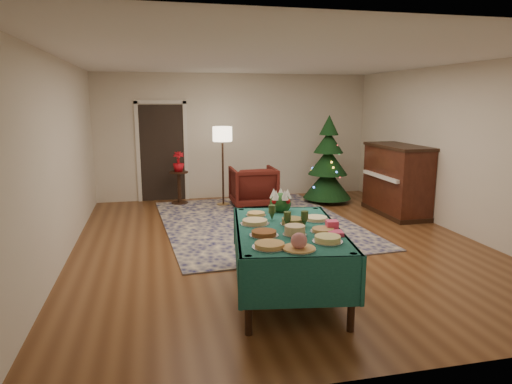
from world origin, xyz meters
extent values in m
plane|color=#593319|center=(0.00, 0.00, 0.00)|extent=(7.00, 7.00, 0.00)
plane|color=white|center=(0.00, 0.00, 2.70)|extent=(7.00, 7.00, 0.00)
plane|color=beige|center=(0.00, 3.50, 1.35)|extent=(6.00, 0.00, 6.00)
plane|color=beige|center=(0.00, -3.50, 1.35)|extent=(6.00, 0.00, 6.00)
plane|color=beige|center=(-3.00, 0.00, 1.35)|extent=(0.00, 7.00, 7.00)
plane|color=beige|center=(3.00, 0.00, 1.35)|extent=(0.00, 7.00, 7.00)
cube|color=black|center=(-1.60, 3.48, 1.02)|extent=(0.92, 0.02, 2.04)
cube|color=silver|center=(-2.10, 3.48, 1.05)|extent=(0.08, 0.04, 2.14)
cube|color=silver|center=(-1.10, 3.48, 1.05)|extent=(0.08, 0.04, 2.14)
cube|color=silver|center=(-1.60, 3.48, 2.10)|extent=(1.08, 0.04, 0.08)
cube|color=#121544|center=(-0.05, 1.17, 0.01)|extent=(3.47, 4.40, 0.02)
cylinder|color=black|center=(-1.01, -2.63, 0.38)|extent=(0.07, 0.07, 0.76)
cylinder|color=black|center=(-0.73, -0.88, 0.38)|extent=(0.07, 0.07, 0.76)
cylinder|color=black|center=(-0.06, -2.78, 0.38)|extent=(0.07, 0.07, 0.76)
cylinder|color=black|center=(0.21, -1.03, 0.38)|extent=(0.07, 0.07, 0.76)
cube|color=#154B40|center=(-0.40, -1.83, 0.74)|extent=(1.41, 2.08, 0.04)
cube|color=#154B40|center=(-0.25, -0.88, 0.52)|extent=(1.14, 0.21, 0.48)
cube|color=#154B40|center=(-0.55, -2.77, 0.52)|extent=(1.14, 0.21, 0.48)
cube|color=#154B40|center=(0.15, -1.91, 0.52)|extent=(0.34, 1.94, 0.48)
cube|color=#154B40|center=(-0.94, -1.74, 0.52)|extent=(0.34, 1.94, 0.48)
cylinder|color=silver|center=(-0.77, -2.44, 0.77)|extent=(0.33, 0.33, 0.01)
cylinder|color=tan|center=(-0.77, -2.44, 0.79)|extent=(0.28, 0.28, 0.04)
cylinder|color=silver|center=(-0.52, -2.57, 0.77)|extent=(0.32, 0.32, 0.01)
sphere|color=#CC727A|center=(-0.52, -2.57, 0.85)|extent=(0.15, 0.15, 0.15)
cylinder|color=silver|center=(-0.17, -2.40, 0.77)|extent=(0.30, 0.30, 0.01)
cylinder|color=#D8D172|center=(-0.17, -2.40, 0.80)|extent=(0.25, 0.25, 0.05)
cylinder|color=silver|center=(-0.72, -2.06, 0.77)|extent=(0.30, 0.30, 0.01)
cylinder|color=brown|center=(-0.72, -2.06, 0.80)|extent=(0.26, 0.26, 0.04)
cylinder|color=silver|center=(-0.41, -2.11, 0.77)|extent=(0.25, 0.25, 0.01)
cylinder|color=tan|center=(-0.41, -2.11, 0.82)|extent=(0.21, 0.21, 0.09)
cylinder|color=silver|center=(-0.09, -2.07, 0.77)|extent=(0.27, 0.27, 0.01)
cylinder|color=#B2844C|center=(-0.09, -2.07, 0.79)|extent=(0.23, 0.23, 0.03)
cylinder|color=silver|center=(-0.72, -1.60, 0.77)|extent=(0.33, 0.33, 0.01)
cylinder|color=#D8BF7F|center=(-0.72, -1.60, 0.80)|extent=(0.28, 0.28, 0.04)
cylinder|color=silver|center=(-0.31, -1.71, 0.77)|extent=(0.28, 0.28, 0.01)
cylinder|color=maroon|center=(-0.31, -1.71, 0.81)|extent=(0.24, 0.24, 0.06)
cylinder|color=silver|center=(0.01, -1.59, 0.77)|extent=(0.30, 0.30, 0.01)
cylinder|color=#F2EACC|center=(0.01, -1.59, 0.79)|extent=(0.26, 0.26, 0.03)
cylinder|color=silver|center=(-0.62, -1.23, 0.77)|extent=(0.25, 0.25, 0.01)
cylinder|color=tan|center=(-0.62, -1.23, 0.79)|extent=(0.21, 0.21, 0.03)
cone|color=#2D471E|center=(-0.48, -1.47, 0.81)|extent=(0.07, 0.07, 0.09)
cylinder|color=#2D471E|center=(-0.48, -1.47, 0.90)|extent=(0.08, 0.08, 0.09)
cone|color=#2D471E|center=(-0.21, -1.83, 0.81)|extent=(0.07, 0.07, 0.09)
cylinder|color=#2D471E|center=(-0.21, -1.83, 0.90)|extent=(0.08, 0.08, 0.09)
cone|color=#2D471E|center=(-0.40, -1.82, 0.81)|extent=(0.07, 0.07, 0.09)
cylinder|color=#2D471E|center=(-0.40, -1.82, 0.90)|extent=(0.08, 0.08, 0.09)
cube|color=#E03E6A|center=(0.00, -2.20, 0.78)|extent=(0.17, 0.17, 0.04)
cube|color=#F74473|center=(0.04, -2.01, 0.81)|extent=(0.14, 0.14, 0.10)
sphere|color=#1E4C1E|center=(-0.27, -1.07, 0.86)|extent=(0.26, 0.26, 0.26)
cone|color=white|center=(-0.18, -1.07, 0.99)|extent=(0.10, 0.10, 0.12)
cone|color=white|center=(-0.24, -0.99, 0.99)|extent=(0.10, 0.10, 0.12)
cone|color=white|center=(-0.34, -1.02, 0.99)|extent=(0.10, 0.10, 0.12)
cone|color=white|center=(-0.34, -1.13, 0.99)|extent=(0.10, 0.10, 0.12)
cone|color=white|center=(-0.24, -1.16, 0.99)|extent=(0.10, 0.10, 0.12)
sphere|color=#B20C0F|center=(-0.18, -1.01, 0.91)|extent=(0.07, 0.07, 0.07)
sphere|color=#B20C0F|center=(-0.33, -0.98, 0.91)|extent=(0.07, 0.07, 0.07)
sphere|color=#B20C0F|center=(-0.36, -1.14, 0.91)|extent=(0.07, 0.07, 0.07)
sphere|color=#B20C0F|center=(-0.21, -1.17, 0.91)|extent=(0.07, 0.07, 0.07)
imported|color=#46140F|center=(0.16, 2.44, 0.45)|extent=(0.88, 0.83, 0.90)
cylinder|color=#A57F3F|center=(-0.42, 2.71, 0.01)|extent=(0.27, 0.27, 0.03)
cylinder|color=black|center=(-0.42, 2.71, 0.73)|extent=(0.04, 0.04, 1.47)
cylinder|color=#FFEABF|center=(-0.42, 2.71, 1.47)|extent=(0.39, 0.39, 0.29)
cylinder|color=black|center=(-1.29, 3.02, 0.02)|extent=(0.35, 0.35, 0.04)
cylinder|color=black|center=(-1.29, 3.02, 0.34)|extent=(0.08, 0.08, 0.63)
cylinder|color=black|center=(-1.29, 3.02, 0.67)|extent=(0.38, 0.38, 0.03)
imported|color=#B30C16|center=(-1.29, 3.02, 0.80)|extent=(0.23, 0.41, 0.23)
cylinder|color=black|center=(1.79, 2.52, 0.07)|extent=(0.11, 0.11, 0.15)
cone|color=black|center=(1.79, 2.52, 0.41)|extent=(1.13, 1.13, 0.64)
cone|color=black|center=(1.79, 2.52, 0.87)|extent=(0.92, 0.92, 0.55)
cone|color=black|center=(1.79, 2.52, 1.28)|extent=(0.70, 0.70, 0.46)
cone|color=black|center=(1.79, 2.52, 1.63)|extent=(0.45, 0.45, 0.41)
cube|color=black|center=(2.66, 1.23, 0.04)|extent=(0.67, 1.51, 0.08)
cube|color=black|center=(2.66, 1.23, 0.66)|extent=(0.64, 1.49, 1.23)
cube|color=black|center=(2.66, 1.23, 1.29)|extent=(0.69, 1.53, 0.05)
cube|color=white|center=(2.34, 1.23, 0.74)|extent=(0.14, 1.27, 0.06)
camera|label=1|loc=(-1.80, -6.42, 2.12)|focal=32.00mm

